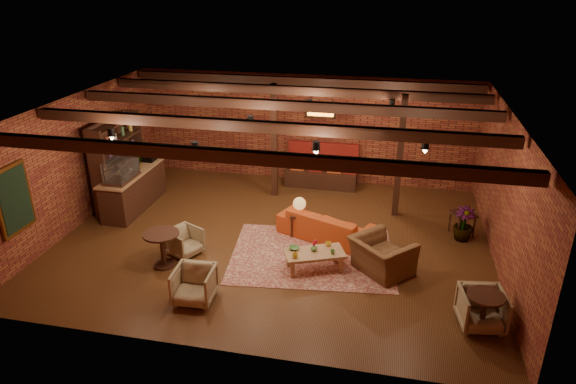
% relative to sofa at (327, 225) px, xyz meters
% --- Properties ---
extents(floor, '(10.00, 10.00, 0.00)m').
position_rel_sofa_xyz_m(floor, '(-1.23, -0.35, -0.34)').
color(floor, '#3A200E').
rests_on(floor, ground).
extents(ceiling, '(10.00, 8.00, 0.02)m').
position_rel_sofa_xyz_m(ceiling, '(-1.23, -0.35, 2.86)').
color(ceiling, black).
rests_on(ceiling, wall_back).
extents(wall_back, '(10.00, 0.02, 3.20)m').
position_rel_sofa_xyz_m(wall_back, '(-1.23, 3.65, 1.26)').
color(wall_back, maroon).
rests_on(wall_back, ground).
extents(wall_front, '(10.00, 0.02, 3.20)m').
position_rel_sofa_xyz_m(wall_front, '(-1.23, -4.35, 1.26)').
color(wall_front, maroon).
rests_on(wall_front, ground).
extents(wall_left, '(0.02, 8.00, 3.20)m').
position_rel_sofa_xyz_m(wall_left, '(-6.23, -0.35, 1.26)').
color(wall_left, maroon).
rests_on(wall_left, ground).
extents(wall_right, '(0.02, 8.00, 3.20)m').
position_rel_sofa_xyz_m(wall_right, '(3.77, -0.35, 1.26)').
color(wall_right, maroon).
rests_on(wall_right, ground).
extents(ceiling_beams, '(9.80, 6.40, 0.22)m').
position_rel_sofa_xyz_m(ceiling_beams, '(-1.23, -0.35, 2.74)').
color(ceiling_beams, black).
rests_on(ceiling_beams, ceiling).
extents(ceiling_pipe, '(9.60, 0.12, 0.12)m').
position_rel_sofa_xyz_m(ceiling_pipe, '(-1.23, 1.25, 2.51)').
color(ceiling_pipe, black).
rests_on(ceiling_pipe, ceiling).
extents(post_left, '(0.16, 0.16, 3.20)m').
position_rel_sofa_xyz_m(post_left, '(-1.83, 2.25, 1.26)').
color(post_left, black).
rests_on(post_left, ground).
extents(post_right, '(0.16, 0.16, 3.20)m').
position_rel_sofa_xyz_m(post_right, '(1.57, 1.65, 1.26)').
color(post_right, black).
rests_on(post_right, ground).
extents(service_counter, '(0.80, 2.50, 1.60)m').
position_rel_sofa_xyz_m(service_counter, '(-5.33, 0.65, 0.46)').
color(service_counter, black).
rests_on(service_counter, ground).
extents(plant_counter, '(0.35, 0.39, 0.30)m').
position_rel_sofa_xyz_m(plant_counter, '(-5.23, 0.85, 0.88)').
color(plant_counter, '#337F33').
rests_on(plant_counter, service_counter).
extents(shelving_hutch, '(0.52, 2.00, 2.40)m').
position_rel_sofa_xyz_m(shelving_hutch, '(-5.73, 0.75, 0.86)').
color(shelving_hutch, black).
rests_on(shelving_hutch, ground).
extents(chalkboard_menu, '(0.08, 0.96, 1.46)m').
position_rel_sofa_xyz_m(chalkboard_menu, '(-6.16, -2.65, 1.26)').
color(chalkboard_menu, black).
rests_on(chalkboard_menu, wall_left).
extents(banquette, '(2.10, 0.70, 1.00)m').
position_rel_sofa_xyz_m(banquette, '(-0.63, 3.20, 0.16)').
color(banquette, maroon).
rests_on(banquette, ground).
extents(service_sign, '(0.86, 0.06, 0.30)m').
position_rel_sofa_xyz_m(service_sign, '(-0.63, 2.75, 2.01)').
color(service_sign, orange).
rests_on(service_sign, ceiling).
extents(ceiling_spotlights, '(6.40, 4.40, 0.28)m').
position_rel_sofa_xyz_m(ceiling_spotlights, '(-1.23, -0.35, 2.52)').
color(ceiling_spotlights, black).
rests_on(ceiling_spotlights, ceiling).
extents(rug, '(3.90, 3.15, 0.01)m').
position_rel_sofa_xyz_m(rug, '(-0.21, -0.91, -0.34)').
color(rug, maroon).
rests_on(rug, floor).
extents(sofa, '(2.52, 1.73, 0.69)m').
position_rel_sofa_xyz_m(sofa, '(0.00, 0.00, 0.00)').
color(sofa, '#BC451A').
rests_on(sofa, floor).
extents(coffee_table, '(1.40, 1.06, 0.68)m').
position_rel_sofa_xyz_m(coffee_table, '(-0.08, -1.48, 0.04)').
color(coffee_table, '#A7714E').
rests_on(coffee_table, floor).
extents(side_table_lamp, '(0.56, 0.56, 0.98)m').
position_rel_sofa_xyz_m(side_table_lamp, '(-0.69, 0.04, 0.40)').
color(side_table_lamp, black).
rests_on(side_table_lamp, floor).
extents(round_table_left, '(0.77, 0.77, 0.80)m').
position_rel_sofa_xyz_m(round_table_left, '(-3.30, -2.00, 0.20)').
color(round_table_left, black).
rests_on(round_table_left, floor).
extents(armchair_a, '(0.85, 0.87, 0.68)m').
position_rel_sofa_xyz_m(armchair_a, '(-3.04, -1.43, -0.00)').
color(armchair_a, '#BDB593').
rests_on(armchair_a, floor).
extents(armchair_b, '(0.79, 0.74, 0.77)m').
position_rel_sofa_xyz_m(armchair_b, '(-2.16, -3.07, 0.04)').
color(armchair_b, '#BDB593').
rests_on(armchair_b, floor).
extents(armchair_right, '(1.37, 1.37, 1.03)m').
position_rel_sofa_xyz_m(armchair_right, '(1.34, -1.26, 0.17)').
color(armchair_right, brown).
rests_on(armchair_right, floor).
extents(side_table_book, '(0.69, 0.69, 0.60)m').
position_rel_sofa_xyz_m(side_table_book, '(3.17, 0.86, 0.19)').
color(side_table_book, black).
rests_on(side_table_book, floor).
extents(round_table_right, '(0.65, 0.65, 0.76)m').
position_rel_sofa_xyz_m(round_table_right, '(3.17, -2.88, 0.16)').
color(round_table_right, black).
rests_on(round_table_right, floor).
extents(armchair_far, '(0.87, 0.82, 0.79)m').
position_rel_sofa_xyz_m(armchair_far, '(3.17, -2.73, 0.05)').
color(armchair_far, '#BDB593').
rests_on(armchair_far, floor).
extents(plant_tall, '(1.49, 1.49, 2.52)m').
position_rel_sofa_xyz_m(plant_tall, '(3.17, 0.58, 0.91)').
color(plant_tall, '#4C7F4C').
rests_on(plant_tall, floor).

